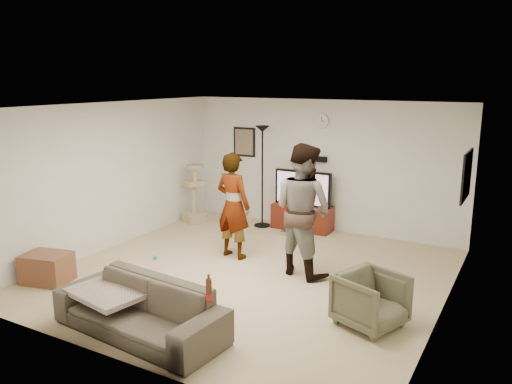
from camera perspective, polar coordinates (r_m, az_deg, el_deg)
The scene contains 24 objects.
floor at distance 7.77m, azimuth -0.71°, elevation -9.24°, with size 5.50×5.50×0.02m, color tan.
ceiling at distance 7.21m, azimuth -0.76°, elevation 9.67°, with size 5.50×5.50×0.02m, color silver.
wall_back at distance 9.82m, azimuth 7.32°, elevation 2.98°, with size 5.50×0.04×2.50m, color silver.
wall_front at distance 5.28m, azimuth -15.92°, elevation -5.93°, with size 5.50×0.04×2.50m, color silver.
wall_left at distance 9.06m, azimuth -15.99°, elevation 1.76°, with size 0.04×5.50×2.50m, color silver.
wall_right at distance 6.51m, azimuth 20.76°, elevation -2.76°, with size 0.04×5.50×2.50m, color silver.
wall_clock at distance 9.69m, azimuth 7.40°, elevation 7.91°, with size 0.26×0.26×0.04m, color silver.
wall_speaker at distance 9.75m, azimuth 7.21°, elevation 3.68°, with size 0.25×0.10×0.10m, color black.
picture_back at distance 10.50m, azimuth -1.33°, elevation 5.63°, with size 0.42×0.03×0.52m, color #6A5D4D.
picture_right at distance 8.01m, azimuth 22.55°, elevation 1.71°, with size 0.03×0.78×0.62m, color #EDDF4C.
tv_stand at distance 9.92m, azimuth 5.22°, elevation -2.84°, with size 1.16×0.45×0.48m, color #48160C.
console_box at distance 9.64m, azimuth 4.17°, elevation -4.57°, with size 0.40×0.30×0.07m, color #AEADB5.
tv at distance 9.78m, azimuth 5.29°, elevation 0.44°, with size 1.14×0.08×0.68m, color black.
tv_screen at distance 9.74m, azimuth 5.18°, elevation 0.39°, with size 1.05×0.01×0.60m, color #2093DC.
floor_lamp at distance 9.93m, azimuth 0.71°, elevation 1.70°, with size 0.32×0.32×1.99m, color black.
cat_tree at distance 10.35m, azimuth -7.01°, elevation -0.14°, with size 0.39×0.39×1.21m, color tan.
person_left at distance 8.23m, azimuth -2.58°, elevation -1.52°, with size 0.64×0.42×1.74m, color #989898.
person_right at distance 7.53m, azimuth 5.26°, elevation -1.99°, with size 0.96×0.75×1.98m, color #315884.
sofa at distance 6.11m, azimuth -12.94°, elevation -12.65°, with size 2.11×0.83×0.62m, color #474034.
throw_blanket at distance 6.36m, azimuth -16.12°, elevation -10.72°, with size 0.90×0.70×0.06m, color #AD978B.
beer_bottle at distance 5.37m, azimuth -5.31°, elevation -10.95°, with size 0.06×0.06×0.25m, color #4D2113.
armchair at distance 6.28m, azimuth 12.78°, elevation -11.76°, with size 0.70×0.72×0.65m, color #4C4C36.
side_table at distance 7.99m, azimuth -22.41°, elevation -7.88°, with size 0.64×0.48×0.43m, color brown.
toy_ball at distance 8.51m, azimuth -11.27°, elevation -7.17°, with size 0.07×0.07×0.07m, color teal.
Camera 1 is at (3.61, -6.24, 2.89)m, focal length 35.63 mm.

